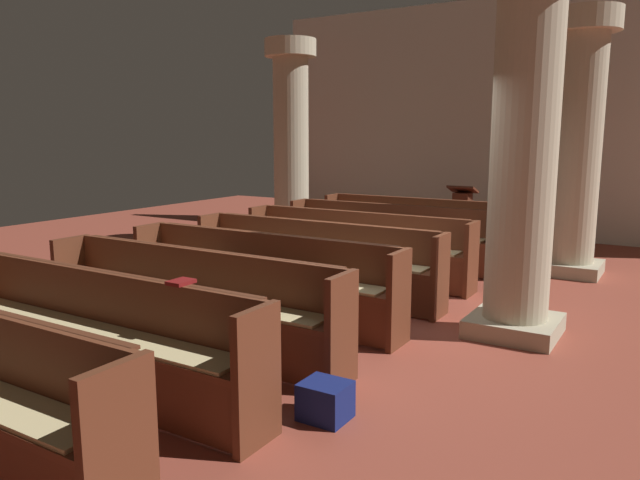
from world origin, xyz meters
name	(u,v)px	position (x,y,z in m)	size (l,w,h in m)	color
ground_plane	(368,311)	(0.00, 0.00, 0.00)	(19.20, 19.20, 0.00)	brown
back_wall	(514,119)	(0.00, 6.08, 2.25)	(10.00, 0.16, 4.50)	beige
pew_row_0	(417,224)	(-0.84, 3.42, 0.50)	(3.28, 0.46, 0.91)	brown
pew_row_1	(389,233)	(-0.84, 2.34, 0.50)	(3.28, 0.46, 0.91)	brown
pew_row_2	(355,244)	(-0.84, 1.27, 0.50)	(3.28, 0.47, 0.91)	brown
pew_row_3	(313,257)	(-0.84, 0.19, 0.50)	(3.28, 0.46, 0.91)	brown
pew_row_4	(260,274)	(-0.84, -0.89, 0.50)	(3.28, 0.46, 0.91)	brown
pew_row_5	(188,297)	(-0.84, -1.96, 0.50)	(3.28, 0.47, 0.91)	brown
pew_row_6	(89,329)	(-0.84, -3.04, 0.50)	(3.28, 0.46, 0.91)	brown
pillar_aisle_side	(578,141)	(1.60, 3.16, 1.87)	(0.91, 0.91, 3.61)	tan
pillar_far_side	(291,139)	(-3.23, 3.27, 1.87)	(0.91, 0.91, 3.61)	tan
pillar_aisle_rear	(524,143)	(1.60, 0.03, 1.87)	(0.90, 0.90, 3.61)	tan
lectern	(461,221)	(-0.42, 4.47, 0.45)	(0.48, 0.45, 1.08)	#492215
hymn_book	(181,282)	(-0.06, -2.84, 0.92)	(0.14, 0.18, 0.03)	maroon
kneeler_box_navy	(325,401)	(0.93, -2.50, 0.13)	(0.32, 0.29, 0.26)	navy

